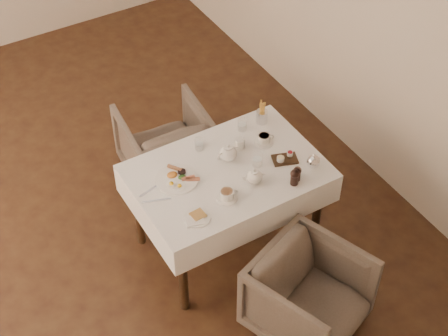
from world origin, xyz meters
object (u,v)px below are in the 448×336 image
armchair_far (165,144)px  breakfast_plate (177,178)px  teapot_centre (228,152)px  armchair_near (309,296)px  table (227,183)px

armchair_far → breakfast_plate: bearing=74.8°
breakfast_plate → teapot_centre: (0.39, -0.01, 0.06)m
teapot_centre → armchair_near: bearing=-94.9°
table → breakfast_plate: bearing=163.4°
breakfast_plate → armchair_far: bearing=60.7°
armchair_near → teapot_centre: bearing=71.9°
teapot_centre → breakfast_plate: bearing=171.7°
table → teapot_centre: bearing=56.1°
armchair_near → armchair_far: size_ratio=1.00×
breakfast_plate → teapot_centre: 0.39m
armchair_far → breakfast_plate: 0.97m
armchair_far → teapot_centre: bearing=101.6°
armchair_far → teapot_centre: size_ratio=4.01×
armchair_far → teapot_centre: 0.97m
table → teapot_centre: 0.21m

